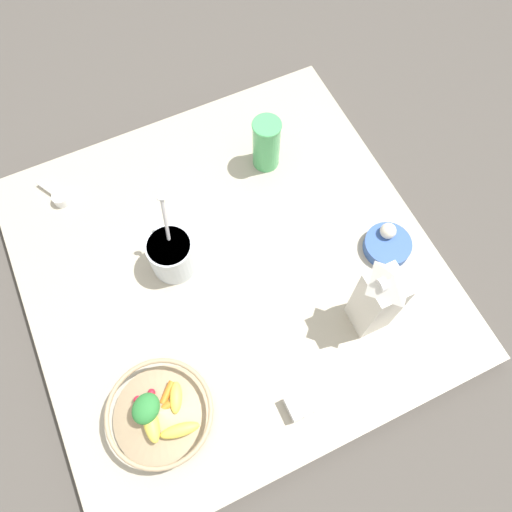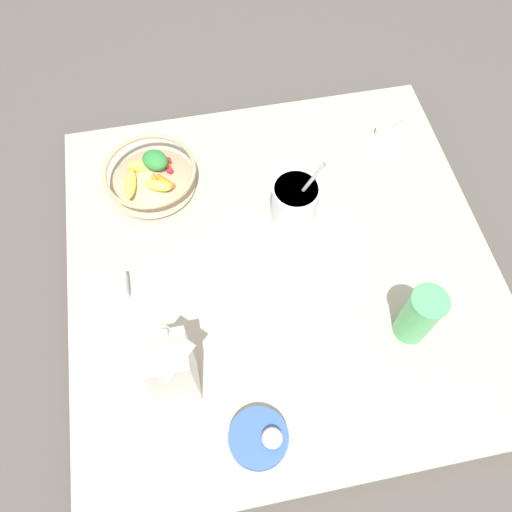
# 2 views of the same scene
# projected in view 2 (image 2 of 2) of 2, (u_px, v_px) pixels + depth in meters

# --- Properties ---
(ground_plane) EXTENTS (6.00, 6.00, 0.00)m
(ground_plane) POSITION_uv_depth(u_px,v_px,m) (280.00, 271.00, 1.16)
(ground_plane) COLOR #4C4742
(countertop) EXTENTS (0.94, 0.94, 0.05)m
(countertop) POSITION_uv_depth(u_px,v_px,m) (281.00, 267.00, 1.13)
(countertop) COLOR #B2A893
(countertop) RESTS_ON ground_plane
(fruit_bowl) EXTENTS (0.22, 0.22, 0.08)m
(fruit_bowl) POSITION_uv_depth(u_px,v_px,m) (151.00, 175.00, 1.18)
(fruit_bowl) COLOR tan
(fruit_bowl) RESTS_ON countertop
(milk_carton) EXTENTS (0.07, 0.07, 0.25)m
(milk_carton) POSITION_uv_depth(u_px,v_px,m) (171.00, 366.00, 0.87)
(milk_carton) COLOR silver
(milk_carton) RESTS_ON countertop
(yogurt_tub) EXTENTS (0.11, 0.11, 0.22)m
(yogurt_tub) POSITION_uv_depth(u_px,v_px,m) (295.00, 201.00, 1.12)
(yogurt_tub) COLOR silver
(yogurt_tub) RESTS_ON countertop
(drinking_cup) EXTENTS (0.07, 0.07, 0.15)m
(drinking_cup) POSITION_uv_depth(u_px,v_px,m) (420.00, 315.00, 0.97)
(drinking_cup) COLOR #4CB266
(drinking_cup) RESTS_ON countertop
(spice_jar) EXTENTS (0.05, 0.05, 0.04)m
(spice_jar) POSITION_uv_depth(u_px,v_px,m) (116.00, 285.00, 1.07)
(spice_jar) COLOR silver
(spice_jar) RESTS_ON countertop
(measuring_scoop) EXTENTS (0.09, 0.06, 0.03)m
(measuring_scoop) POSITION_uv_depth(u_px,v_px,m) (384.00, 131.00, 1.28)
(measuring_scoop) COLOR white
(measuring_scoop) RESTS_ON countertop
(garlic_bowl) EXTENTS (0.11, 0.11, 0.06)m
(garlic_bowl) POSITION_uv_depth(u_px,v_px,m) (260.00, 438.00, 0.92)
(garlic_bowl) COLOR #3356A3
(garlic_bowl) RESTS_ON countertop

